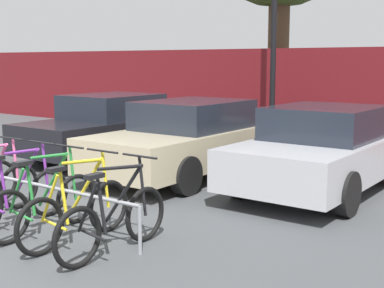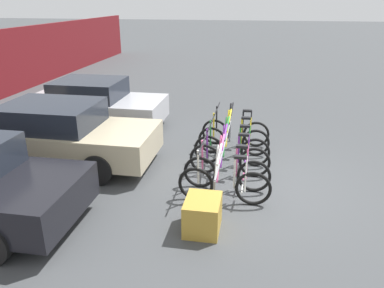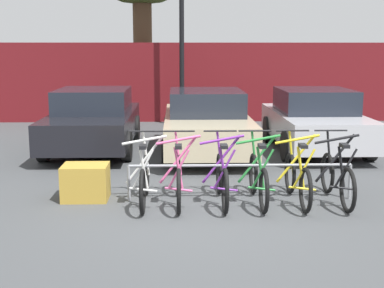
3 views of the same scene
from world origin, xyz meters
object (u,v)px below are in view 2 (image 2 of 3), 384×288
at_px(bicycle_purple, 229,159).
at_px(bike_rack, 224,148).
at_px(bicycle_green, 232,149).
at_px(cargo_crate, 203,215).
at_px(car_silver, 93,105).
at_px(bicycle_black, 235,131).
at_px(bicycle_white, 224,184).
at_px(car_beige, 57,134).
at_px(bicycle_yellow, 233,140).
at_px(bicycle_pink, 227,172).

bearing_deg(bicycle_purple, bike_rack, 27.85).
bearing_deg(bicycle_green, cargo_crate, 170.55).
bearing_deg(car_silver, bicycle_purple, -120.94).
xyz_separation_m(bicycle_black, cargo_crate, (-3.86, 0.25, -0.10)).
relative_size(bicycle_white, bicycle_black, 1.00).
bearing_deg(cargo_crate, car_beige, 60.05).
bearing_deg(car_beige, cargo_crate, -119.95).
height_order(car_silver, cargo_crate, car_silver).
distance_m(car_beige, car_silver, 2.50).
distance_m(bicycle_purple, bicycle_black, 1.76).
xyz_separation_m(bicycle_white, car_beige, (1.15, 3.85, 0.31)).
bearing_deg(bicycle_yellow, bicycle_white, 178.27).
relative_size(bicycle_green, car_beige, 0.39).
relative_size(bicycle_pink, cargo_crate, 2.44).
distance_m(bike_rack, car_silver, 4.51).
xyz_separation_m(bicycle_yellow, car_beige, (-1.17, 3.85, 0.31)).
height_order(bike_rack, bicycle_white, bicycle_white).
bearing_deg(bicycle_black, car_beige, 112.33).
height_order(bicycle_yellow, bicycle_black, same).
xyz_separation_m(bicycle_white, cargo_crate, (-0.93, 0.25, -0.10)).
distance_m(bicycle_black, car_beige, 4.26).
distance_m(bicycle_black, car_silver, 4.17).
distance_m(bicycle_black, cargo_crate, 3.87).
height_order(bike_rack, bicycle_green, bicycle_green).
distance_m(bike_rack, bicycle_purple, 0.34).
xyz_separation_m(bicycle_white, bicycle_pink, (0.51, 0.00, 0.00)).
height_order(bicycle_black, car_silver, car_silver).
relative_size(bike_rack, car_silver, 0.88).
relative_size(bike_rack, car_beige, 0.80).
xyz_separation_m(bicycle_purple, bicycle_green, (0.55, 0.00, 0.00)).
xyz_separation_m(bicycle_white, bicycle_yellow, (2.32, 0.00, 0.00)).
bearing_deg(bike_rack, bicycle_pink, -171.13).
distance_m(bike_rack, car_beige, 3.73).
relative_size(car_silver, cargo_crate, 5.65).
distance_m(bicycle_purple, car_silver, 4.79).
relative_size(bicycle_green, bicycle_black, 1.00).
bearing_deg(cargo_crate, bicycle_black, -3.77).
distance_m(bicycle_pink, bicycle_yellow, 1.81).
xyz_separation_m(bicycle_purple, car_silver, (2.46, 4.10, 0.31)).
bearing_deg(bicycle_purple, cargo_crate, 174.02).
bearing_deg(bicycle_yellow, bicycle_purple, 178.27).
relative_size(bike_rack, bicycle_pink, 2.03).
bearing_deg(bicycle_black, cargo_crate, 173.74).
bearing_deg(bicycle_purple, bicycle_yellow, 0.92).
relative_size(bike_rack, bicycle_white, 2.03).
xyz_separation_m(bicycle_purple, bicycle_yellow, (1.15, 0.00, 0.00)).
bearing_deg(bicycle_white, cargo_crate, 167.73).
bearing_deg(car_beige, bicycle_white, -106.55).
height_order(bike_rack, car_silver, car_silver).
relative_size(bicycle_green, cargo_crate, 2.44).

